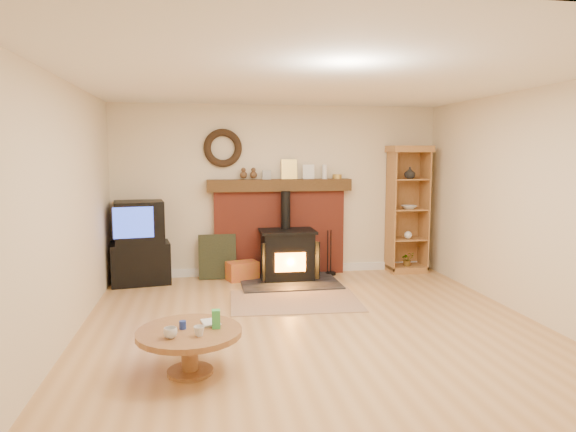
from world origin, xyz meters
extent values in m
plane|color=tan|center=(0.00, 0.00, 0.00)|extent=(5.50, 5.50, 0.00)
cube|color=beige|center=(0.00, 2.75, 1.30)|extent=(5.00, 0.02, 2.60)
cube|color=beige|center=(0.00, -2.75, 1.30)|extent=(5.00, 0.02, 2.60)
cube|color=beige|center=(-2.50, 0.00, 1.30)|extent=(0.02, 5.50, 2.60)
cube|color=beige|center=(2.50, 0.00, 1.30)|extent=(0.02, 5.50, 2.60)
cube|color=white|center=(0.00, 0.00, 2.60)|extent=(5.00, 5.50, 0.02)
cube|color=white|center=(0.00, 2.73, 0.06)|extent=(5.00, 0.04, 0.12)
torus|color=black|center=(-0.85, 2.69, 1.95)|extent=(0.57, 0.11, 0.57)
cube|color=maroon|center=(0.00, 2.67, 0.65)|extent=(2.00, 0.15, 1.30)
cube|color=#392312|center=(0.00, 2.64, 1.39)|extent=(2.20, 0.22, 0.18)
cube|color=#999999|center=(-0.20, 2.65, 1.55)|extent=(0.13, 0.05, 0.14)
cube|color=gold|center=(0.15, 2.67, 1.63)|extent=(0.24, 0.06, 0.30)
cube|color=white|center=(0.45, 2.67, 1.59)|extent=(0.18, 0.05, 0.22)
cylinder|color=white|center=(0.70, 2.65, 1.59)|extent=(0.08, 0.08, 0.22)
cylinder|color=gold|center=(0.90, 2.65, 1.51)|extent=(0.14, 0.14, 0.07)
cube|color=black|center=(0.06, 2.10, 0.01)|extent=(1.40, 1.00, 0.03)
cube|color=black|center=(0.06, 2.30, 0.37)|extent=(0.73, 0.52, 0.68)
cube|color=black|center=(0.06, 2.30, 0.73)|extent=(0.81, 0.58, 0.04)
cylinder|color=black|center=(0.06, 2.45, 1.03)|extent=(0.14, 0.14, 0.56)
cube|color=orange|center=(0.06, 2.03, 0.32)|extent=(0.44, 0.02, 0.27)
cube|color=black|center=(-0.28, 2.09, 0.34)|extent=(0.17, 0.23, 0.55)
cube|color=black|center=(0.40, 2.09, 0.34)|extent=(0.17, 0.23, 0.55)
cube|color=brown|center=(-0.03, 1.19, 0.01)|extent=(1.69, 1.21, 0.01)
cube|color=black|center=(-2.07, 2.47, 0.30)|extent=(0.89, 0.68, 0.60)
cube|color=black|center=(-2.07, 2.47, 0.90)|extent=(0.75, 0.66, 0.60)
cube|color=blue|center=(-2.11, 2.18, 0.93)|extent=(0.54, 0.10, 0.43)
cube|color=olive|center=(2.02, 2.53, 0.05)|extent=(0.58, 0.42, 0.10)
cube|color=olive|center=(2.02, 2.73, 0.97)|extent=(0.58, 0.02, 1.84)
cube|color=olive|center=(1.74, 2.53, 0.97)|extent=(0.02, 0.42, 1.84)
cube|color=olive|center=(2.29, 2.53, 0.97)|extent=(0.02, 0.42, 1.84)
cube|color=olive|center=(2.02, 2.53, 1.94)|extent=(0.64, 0.46, 0.10)
cube|color=olive|center=(2.02, 2.53, 0.53)|extent=(0.54, 0.38, 0.02)
cube|color=olive|center=(2.02, 2.53, 1.00)|extent=(0.54, 0.38, 0.02)
cube|color=olive|center=(2.02, 2.53, 1.47)|extent=(0.54, 0.38, 0.02)
imported|color=white|center=(2.02, 2.48, 1.57)|extent=(0.17, 0.17, 0.18)
imported|color=white|center=(2.02, 2.48, 1.04)|extent=(0.23, 0.23, 0.06)
sphere|color=white|center=(2.02, 2.48, 0.60)|extent=(0.12, 0.12, 0.12)
imported|color=green|center=(2.02, 2.48, 0.21)|extent=(0.20, 0.17, 0.22)
cube|color=gold|center=(-0.60, 2.40, 0.14)|extent=(0.51, 0.39, 0.28)
cube|color=black|center=(-0.96, 2.55, 0.33)|extent=(0.56, 0.15, 0.67)
cylinder|color=black|center=(0.77, 2.50, 0.02)|extent=(0.16, 0.16, 0.04)
cylinder|color=black|center=(0.72, 2.50, 0.35)|extent=(0.02, 0.02, 0.70)
cylinder|color=black|center=(0.77, 2.50, 0.35)|extent=(0.02, 0.02, 0.70)
cylinder|color=brown|center=(-1.30, -0.78, 0.01)|extent=(0.39, 0.39, 0.03)
cylinder|color=brown|center=(-1.30, -0.78, 0.18)|extent=(0.14, 0.14, 0.31)
cylinder|color=brown|center=(-1.30, -0.78, 0.36)|extent=(0.90, 0.90, 0.05)
imported|color=white|center=(-1.44, -0.95, 0.43)|extent=(0.11, 0.11, 0.09)
imported|color=white|center=(-1.21, -0.94, 0.43)|extent=(0.09, 0.09, 0.08)
imported|color=#4C331E|center=(-1.19, -0.66, 0.39)|extent=(0.15, 0.20, 0.02)
cylinder|color=navy|center=(-1.35, -0.74, 0.42)|extent=(0.06, 0.06, 0.07)
cube|color=green|center=(-1.07, -0.77, 0.46)|extent=(0.07, 0.07, 0.16)
camera|label=1|loc=(-1.17, -5.06, 1.88)|focal=32.00mm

